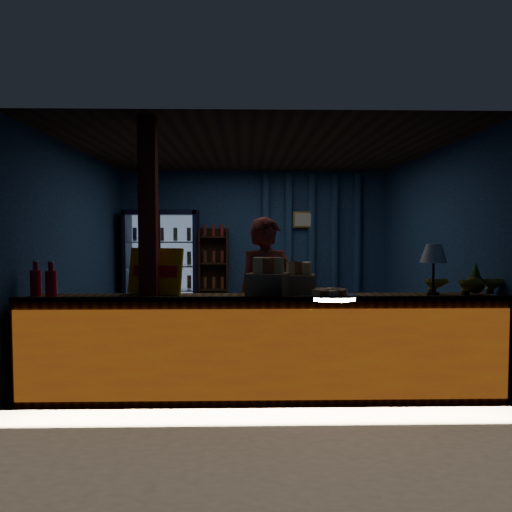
{
  "coord_description": "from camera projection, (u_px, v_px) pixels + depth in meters",
  "views": [
    {
      "loc": [
        -0.16,
        -6.51,
        1.57
      ],
      "look_at": [
        -0.02,
        -0.2,
        1.24
      ],
      "focal_mm": 35.0,
      "sensor_mm": 36.0,
      "label": 1
    }
  ],
  "objects": [
    {
      "name": "dirt_apron",
      "position": [
        274.0,
        510.0,
        2.79
      ],
      "size": [
        5.6,
        5.6,
        0.0
      ],
      "primitive_type": "plane",
      "color": "brown",
      "rests_on": "ground"
    },
    {
      "name": "support_post",
      "position": [
        149.0,
        259.0,
        4.6
      ],
      "size": [
        0.16,
        0.16,
        2.6
      ],
      "primitive_type": "cube",
      "color": "maroon",
      "rests_on": "ground"
    },
    {
      "name": "side_table",
      "position": [
        267.0,
        312.0,
        8.13
      ],
      "size": [
        0.59,
        0.51,
        0.54
      ],
      "color": "#3A2312",
      "rests_on": "ground"
    },
    {
      "name": "soda_bottles",
      "position": [
        43.0,
        282.0,
        4.66
      ],
      "size": [
        0.28,
        0.18,
        0.34
      ],
      "color": "red",
      "rests_on": "counter"
    },
    {
      "name": "table_lamp",
      "position": [
        434.0,
        255.0,
        4.65
      ],
      "size": [
        0.25,
        0.25,
        0.49
      ],
      "color": "black",
      "rests_on": "counter"
    },
    {
      "name": "green_chair",
      "position": [
        297.0,
        312.0,
        7.85
      ],
      "size": [
        0.69,
        0.7,
        0.56
      ],
      "primitive_type": "imported",
      "rotation": [
        0.0,
        0.0,
        3.31
      ],
      "color": "#5BB777",
      "rests_on": "ground"
    },
    {
      "name": "room_walls",
      "position": [
        257.0,
        230.0,
        6.5
      ],
      "size": [
        4.6,
        4.6,
        4.6
      ],
      "color": "navy",
      "rests_on": "ground"
    },
    {
      "name": "counter",
      "position": [
        262.0,
        347.0,
        4.66
      ],
      "size": [
        4.4,
        0.57,
        0.99
      ],
      "color": "brown",
      "rests_on": "ground"
    },
    {
      "name": "framed_picture",
      "position": [
        303.0,
        220.0,
        8.61
      ],
      "size": [
        0.36,
        0.04,
        0.28
      ],
      "color": "gold",
      "rests_on": "room_walls"
    },
    {
      "name": "snack_box_centre",
      "position": [
        299.0,
        283.0,
        4.76
      ],
      "size": [
        0.33,
        0.28,
        0.32
      ],
      "color": "#987049",
      "rests_on": "counter"
    },
    {
      "name": "snack_box_left",
      "position": [
        268.0,
        283.0,
        4.57
      ],
      "size": [
        0.43,
        0.39,
        0.37
      ],
      "color": "#987049",
      "rests_on": "counter"
    },
    {
      "name": "banana_bunches",
      "position": [
        464.0,
        285.0,
        4.79
      ],
      "size": [
        0.82,
        0.31,
        0.18
      ],
      "color": "gold",
      "rests_on": "counter"
    },
    {
      "name": "shopkeeper",
      "position": [
        267.0,
        299.0,
        5.16
      ],
      "size": [
        0.7,
        0.54,
        1.7
      ],
      "primitive_type": "imported",
      "rotation": [
        0.0,
        0.0,
        0.23
      ],
      "color": "maroon",
      "rests_on": "ground"
    },
    {
      "name": "bottle_shelf",
      "position": [
        214.0,
        275.0,
        8.58
      ],
      "size": [
        0.5,
        0.28,
        1.6
      ],
      "color": "#3A2312",
      "rests_on": "ground"
    },
    {
      "name": "pineapple",
      "position": [
        475.0,
        281.0,
        4.78
      ],
      "size": [
        0.18,
        0.18,
        0.31
      ],
      "color": "#945D1A",
      "rests_on": "counter"
    },
    {
      "name": "curtain_folds",
      "position": [
        312.0,
        246.0,
        8.68
      ],
      "size": [
        1.74,
        0.14,
        2.5
      ],
      "color": "navy",
      "rests_on": "room_walls"
    },
    {
      "name": "ground",
      "position": [
        257.0,
        349.0,
        6.59
      ],
      "size": [
        4.6,
        4.6,
        0.0
      ],
      "primitive_type": "plane",
      "color": "#515154",
      "rests_on": "ground"
    },
    {
      "name": "pastry_tray",
      "position": [
        331.0,
        295.0,
        4.53
      ],
      "size": [
        0.52,
        0.52,
        0.08
      ],
      "color": "silver",
      "rests_on": "counter"
    },
    {
      "name": "beverage_cooler",
      "position": [
        163.0,
        268.0,
        8.42
      ],
      "size": [
        1.2,
        0.62,
        1.9
      ],
      "color": "black",
      "rests_on": "ground"
    },
    {
      "name": "yellow_sign",
      "position": [
        155.0,
        271.0,
        4.82
      ],
      "size": [
        0.56,
        0.29,
        0.45
      ],
      "color": "yellow",
      "rests_on": "counter"
    }
  ]
}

